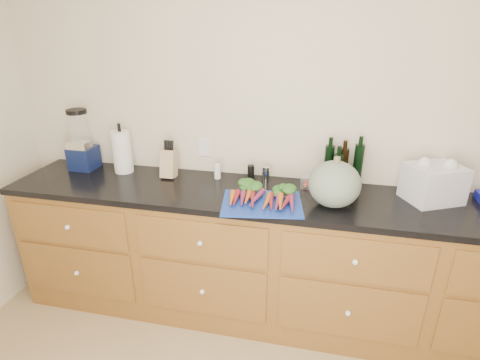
% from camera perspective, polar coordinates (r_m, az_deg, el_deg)
% --- Properties ---
extents(wall_back, '(4.10, 0.05, 2.60)m').
position_cam_1_polar(wall_back, '(2.56, 7.63, 8.09)').
color(wall_back, beige).
rests_on(wall_back, ground).
extents(cabinets, '(3.60, 0.64, 0.90)m').
position_cam_1_polar(cabinets, '(2.62, 5.98, -12.06)').
color(cabinets, brown).
rests_on(cabinets, ground).
extents(countertop, '(3.64, 0.62, 0.04)m').
position_cam_1_polar(countertop, '(2.39, 6.44, -2.70)').
color(countertop, black).
rests_on(countertop, cabinets).
extents(cutting_board, '(0.52, 0.43, 0.01)m').
position_cam_1_polar(cutting_board, '(2.24, 3.36, -3.57)').
color(cutting_board, '#15359F').
rests_on(cutting_board, countertop).
extents(carrots, '(0.40, 0.30, 0.06)m').
position_cam_1_polar(carrots, '(2.26, 3.54, -2.47)').
color(carrots, '#CD6318').
rests_on(carrots, cutting_board).
extents(squash, '(0.30, 0.30, 0.27)m').
position_cam_1_polar(squash, '(2.24, 14.20, -0.61)').
color(squash, slate).
rests_on(squash, countertop).
extents(blender_appliance, '(0.18, 0.18, 0.44)m').
position_cam_1_polar(blender_appliance, '(2.97, -23.02, 5.16)').
color(blender_appliance, '#0E1944').
rests_on(blender_appliance, countertop).
extents(paper_towel, '(0.13, 0.13, 0.30)m').
position_cam_1_polar(paper_towel, '(2.82, -17.52, 4.12)').
color(paper_towel, white).
rests_on(paper_towel, countertop).
extents(knife_block, '(0.10, 0.10, 0.19)m').
position_cam_1_polar(knife_block, '(2.66, -10.77, 2.47)').
color(knife_block, tan).
rests_on(knife_block, countertop).
extents(grinder_salt, '(0.05, 0.05, 0.11)m').
position_cam_1_polar(grinder_salt, '(2.60, -3.45, 1.35)').
color(grinder_salt, white).
rests_on(grinder_salt, countertop).
extents(grinder_pepper, '(0.05, 0.05, 0.11)m').
position_cam_1_polar(grinder_pepper, '(2.55, 1.67, 1.03)').
color(grinder_pepper, black).
rests_on(grinder_pepper, countertop).
extents(canister_chrome, '(0.05, 0.05, 0.11)m').
position_cam_1_polar(canister_chrome, '(2.53, 3.96, 0.82)').
color(canister_chrome, silver).
rests_on(canister_chrome, countertop).
extents(tomato_box, '(0.14, 0.11, 0.07)m').
position_cam_1_polar(tomato_box, '(2.51, 10.86, -0.31)').
color(tomato_box, white).
rests_on(tomato_box, countertop).
extents(bottles, '(0.24, 0.12, 0.29)m').
position_cam_1_polar(bottles, '(2.52, 15.25, 1.80)').
color(bottles, black).
rests_on(bottles, countertop).
extents(grocery_bag, '(0.38, 0.35, 0.22)m').
position_cam_1_polar(grocery_bag, '(2.53, 27.39, -0.45)').
color(grocery_bag, white).
rests_on(grocery_bag, countertop).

